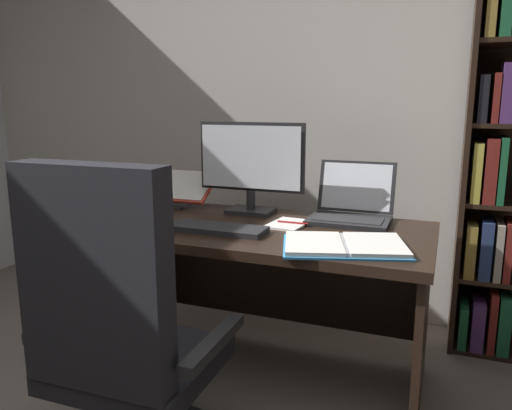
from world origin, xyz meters
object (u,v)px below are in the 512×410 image
(office_chair, at_px, (122,356))
(keyboard, at_px, (217,229))
(desk, at_px, (259,263))
(monitor, at_px, (251,167))
(reading_stand_with_book, at_px, (182,188))
(notepad, at_px, (288,224))
(computer_mouse, at_px, (156,221))
(pen, at_px, (293,223))
(open_binder, at_px, (344,245))
(laptop, at_px, (351,209))

(office_chair, distance_m, keyboard, 0.69)
(desk, xyz_separation_m, monitor, (-0.11, 0.17, 0.42))
(reading_stand_with_book, height_order, notepad, reading_stand_with_book)
(notepad, bearing_deg, monitor, 143.98)
(monitor, bearing_deg, keyboard, -90.00)
(computer_mouse, distance_m, pen, 0.61)
(notepad, bearing_deg, open_binder, -40.93)
(desk, height_order, pen, pen)
(desk, distance_m, notepad, 0.25)
(office_chair, relative_size, keyboard, 2.59)
(pen, bearing_deg, office_chair, -109.65)
(notepad, bearing_deg, laptop, 38.16)
(desk, distance_m, keyboard, 0.32)
(office_chair, xyz_separation_m, keyboard, (0.04, 0.64, 0.27))
(reading_stand_with_book, xyz_separation_m, pen, (0.69, -0.25, -0.07))
(laptop, xyz_separation_m, pen, (-0.22, -0.19, -0.04))
(desk, relative_size, notepad, 7.31)
(laptop, height_order, computer_mouse, laptop)
(open_binder, bearing_deg, laptop, 80.46)
(keyboard, xyz_separation_m, pen, (0.27, 0.21, 0.00))
(office_chair, height_order, pen, office_chair)
(keyboard, bearing_deg, computer_mouse, 180.00)
(monitor, xyz_separation_m, laptop, (0.49, 0.01, -0.17))
(laptop, xyz_separation_m, open_binder, (0.06, -0.45, -0.04))
(computer_mouse, bearing_deg, monitor, 52.57)
(open_binder, bearing_deg, monitor, 124.16)
(monitor, xyz_separation_m, keyboard, (0.00, -0.39, -0.22))
(office_chair, height_order, open_binder, office_chair)
(reading_stand_with_book, bearing_deg, desk, -24.72)
(laptop, bearing_deg, keyboard, -140.66)
(desk, xyz_separation_m, pen, (0.16, -0.01, 0.21))
(monitor, bearing_deg, office_chair, -91.96)
(pen, bearing_deg, computer_mouse, -159.58)
(reading_stand_with_book, bearing_deg, open_binder, -27.76)
(monitor, relative_size, notepad, 2.54)
(pen, bearing_deg, monitor, 146.07)
(desk, height_order, office_chair, office_chair)
(reading_stand_with_book, bearing_deg, keyboard, -47.54)
(computer_mouse, relative_size, open_binder, 0.20)
(keyboard, distance_m, pen, 0.34)
(office_chair, height_order, keyboard, office_chair)
(reading_stand_with_book, bearing_deg, computer_mouse, -75.14)
(laptop, relative_size, notepad, 1.70)
(keyboard, bearing_deg, notepad, 40.45)
(reading_stand_with_book, distance_m, notepad, 0.72)
(office_chair, distance_m, open_binder, 0.87)
(office_chair, relative_size, laptop, 3.04)
(monitor, distance_m, reading_stand_with_book, 0.45)
(keyboard, height_order, reading_stand_with_book, reading_stand_with_book)
(open_binder, bearing_deg, desk, 131.79)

